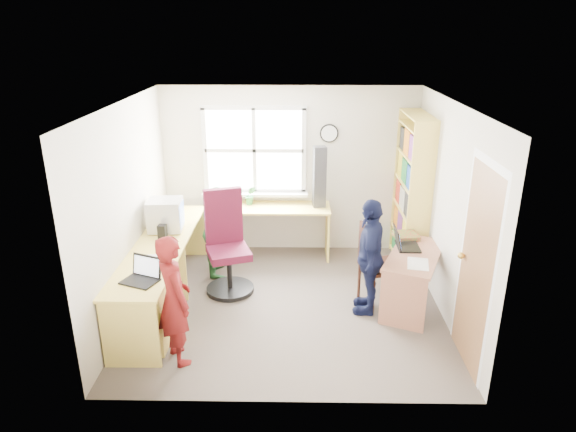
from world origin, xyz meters
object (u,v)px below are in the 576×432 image
Objects in this scene: right_desk at (414,268)px; laptop_right at (404,243)px; bookshelf at (411,196)px; potted_plant at (250,195)px; swivel_chair at (227,248)px; cd_tower at (319,177)px; l_desk at (171,281)px; laptop_left at (143,275)px; crt_monitor at (165,215)px; person_red at (174,300)px; wooden_chair at (376,262)px; person_green at (220,231)px; person_navy at (370,257)px.

laptop_right is at bearing 140.63° from right_desk.
potted_plant is (-2.21, 0.32, -0.11)m from bookshelf.
cd_tower is at bearing 22.38° from swivel_chair.
l_desk is 1.99m from potted_plant.
potted_plant is (0.21, 1.10, 0.34)m from swivel_chair.
right_desk is 3.06m from laptop_left.
swivel_chair is at bearing -166.82° from right_desk.
crt_monitor is (-3.18, -0.67, -0.05)m from bookshelf.
right_desk is at bearing -99.71° from person_red.
laptop_left is (-0.68, -1.23, 0.25)m from swivel_chair.
crt_monitor is at bearing 151.41° from wooden_chair.
laptop_right is at bearing 42.45° from laptop_left.
swivel_chair reaches higher than right_desk.
crt_monitor is 0.79m from person_green.
cd_tower is at bearing 167.84° from bookshelf.
laptop_right is at bearing -60.29° from cd_tower.
right_desk is 0.99× the size of swivel_chair.
crt_monitor reaches higher than potted_plant.
cd_tower is at bearing 72.89° from laptop_left.
person_navy reaches higher than laptop_right.
crt_monitor is 1.02× the size of laptop_left.
person_green is at bearing 71.71° from l_desk.
right_desk is (2.79, 0.32, 0.03)m from l_desk.
laptop_left is 0.31× the size of person_navy.
cd_tower is (-1.06, 1.42, 0.70)m from right_desk.
cd_tower is at bearing 22.06° from crt_monitor.
swivel_chair is 0.96× the size of person_red.
crt_monitor is (-0.22, 0.80, 0.50)m from l_desk.
wooden_chair is 2.82× the size of laptop_right.
crt_monitor reaches higher than wooden_chair.
wooden_chair is at bearing -120.07° from person_green.
wooden_chair reaches higher than l_desk.
wooden_chair is 2.64m from crt_monitor.
person_red is (-2.73, -2.26, -0.33)m from bookshelf.
crt_monitor is 1.20× the size of laptop_right.
bookshelf is 2.43× the size of cd_tower.
person_red is at bearing 118.55° from laptop_right.
right_desk is 2.80m from person_red.
swivel_chair is at bearing -100.58° from potted_plant.
cd_tower is (1.72, 1.74, 0.73)m from l_desk.
person_red is at bearing -55.05° from person_navy.
right_desk is at bearing -35.97° from potted_plant.
potted_plant is 0.21× the size of person_red.
swivel_chair is 1.27× the size of wooden_chair.
crt_monitor reaches higher than right_desk.
right_desk is 2.28m from swivel_chair.
potted_plant is 2.20m from person_navy.
laptop_right is 0.54m from person_navy.
bookshelf is 1.63× the size of swivel_chair.
wooden_chair is at bearing -160.08° from right_desk.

